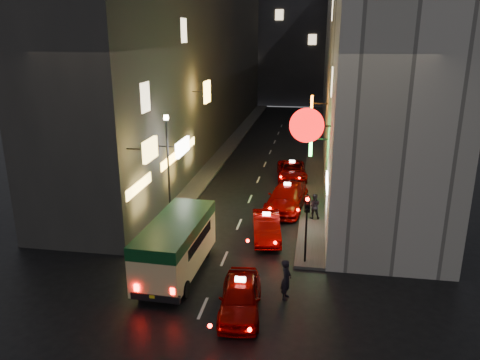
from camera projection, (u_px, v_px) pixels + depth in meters
The scene contains 14 objects.
building_left at pixel (194, 53), 46.01m from camera, with size 7.64×52.00×18.00m.
building_right at pixel (361, 54), 43.51m from camera, with size 8.18×52.00×18.00m.
building_far at pixel (294, 33), 74.30m from camera, with size 30.00×10.00×22.00m, color #313136.
sidewalk_left at pixel (232, 143), 48.09m from camera, with size 1.50×52.00×0.15m, color #4D4B48.
sidewalk_right at pixel (316, 146), 46.77m from camera, with size 1.50×52.00×0.15m, color #4D4B48.
minibus at pixel (176, 241), 21.49m from camera, with size 2.38×6.23×2.65m.
taxi_near at pixel (240, 294), 18.72m from camera, with size 2.55×5.25×1.79m.
taxi_second at pixel (266, 225), 25.56m from camera, with size 2.81×5.20×1.74m.
taxi_third at pixel (287, 195), 29.92m from camera, with size 3.03×6.05×2.02m.
taxi_far at pixel (292, 169), 36.15m from camera, with size 2.46×5.00×1.70m.
pedestrian_crossing at pixel (286, 277), 19.63m from camera, with size 0.67×0.43×2.03m, color black.
pedestrian_sidewalk at pixel (314, 205), 27.92m from camera, with size 0.66×0.41×1.76m, color black.
traffic_light at pixel (307, 214), 21.99m from camera, with size 0.26×0.43×3.50m.
lamp_post at pixel (168, 161), 27.22m from camera, with size 0.28×0.28×6.22m.
Camera 1 is at (4.25, -12.28, 10.77)m, focal length 35.00 mm.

